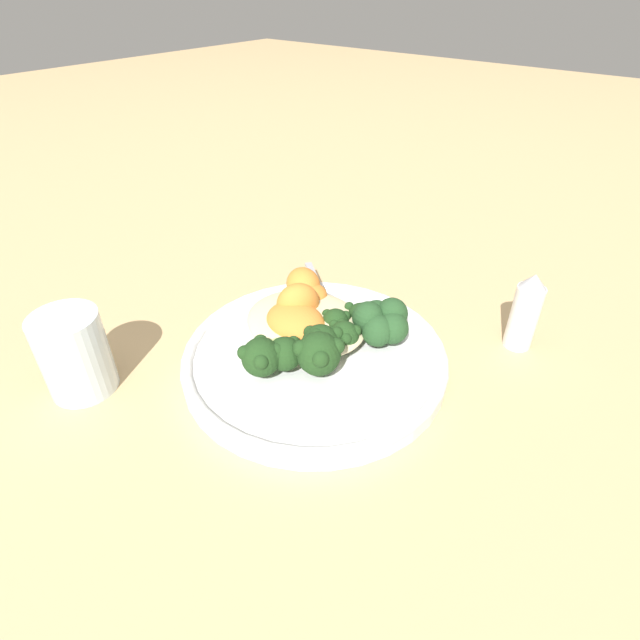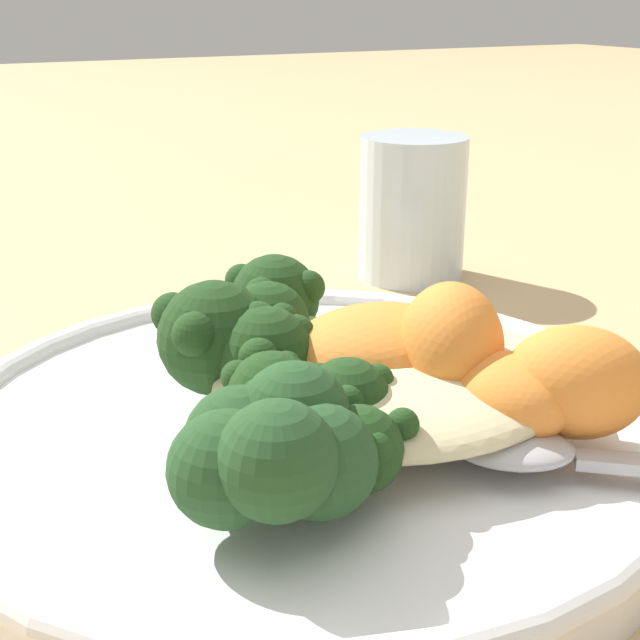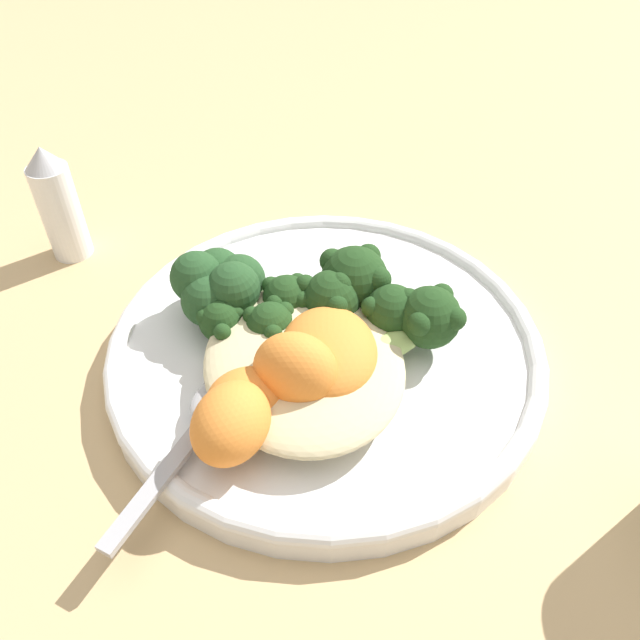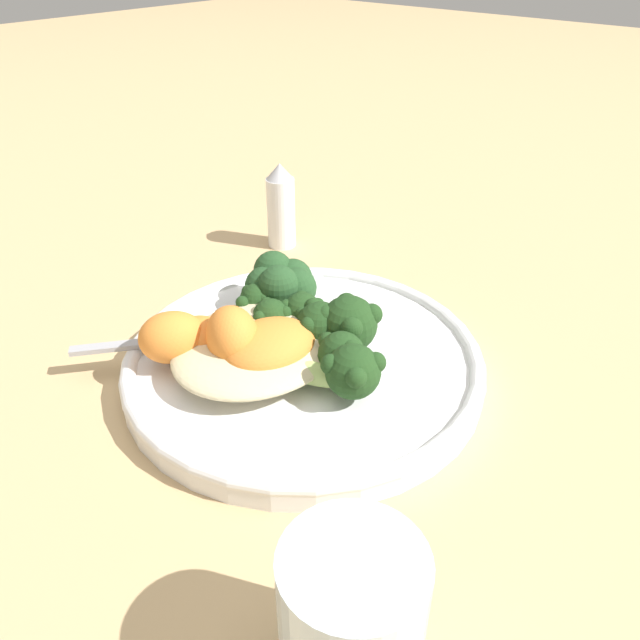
{
  "view_description": "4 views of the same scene",
  "coord_description": "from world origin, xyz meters",
  "px_view_note": "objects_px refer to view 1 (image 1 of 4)",
  "views": [
    {
      "loc": [
        0.24,
        -0.3,
        0.35
      ],
      "look_at": [
        -0.02,
        0.02,
        0.05
      ],
      "focal_mm": 28.0,
      "sensor_mm": 36.0,
      "label": 1
    },
    {
      "loc": [
        0.12,
        0.27,
        0.16
      ],
      "look_at": [
        -0.03,
        -0.0,
        0.05
      ],
      "focal_mm": 50.0,
      "sensor_mm": 36.0,
      "label": 2
    },
    {
      "loc": [
        -0.28,
        0.07,
        0.3
      ],
      "look_at": [
        -0.02,
        0.01,
        0.04
      ],
      "focal_mm": 35.0,
      "sensor_mm": 36.0,
      "label": 3
    },
    {
      "loc": [
        -0.3,
        -0.25,
        0.3
      ],
      "look_at": [
        0.0,
        0.0,
        0.04
      ],
      "focal_mm": 35.0,
      "sensor_mm": 36.0,
      "label": 4
    }
  ],
  "objects_px": {
    "quinoa_mound": "(306,322)",
    "sweet_potato_chunk_2": "(303,285)",
    "broccoli_stalk_2": "(314,349)",
    "water_glass": "(74,354)",
    "broccoli_stalk_0": "(265,353)",
    "sweet_potato_chunk_3": "(296,322)",
    "sweet_potato_chunk_0": "(311,298)",
    "sweet_potato_chunk_1": "(298,303)",
    "spoon": "(323,297)",
    "broccoli_stalk_6": "(335,319)",
    "broccoli_stalk_3": "(318,340)",
    "broccoli_stalk_1": "(286,346)",
    "salt_shaker": "(525,312)",
    "plate": "(315,357)",
    "broccoli_stalk_4": "(325,333)",
    "broccoli_stalk_5": "(321,324)",
    "kale_tuft": "(381,321)"
  },
  "relations": [
    {
      "from": "quinoa_mound",
      "to": "sweet_potato_chunk_2",
      "type": "bearing_deg",
      "value": 132.88
    },
    {
      "from": "broccoli_stalk_2",
      "to": "water_glass",
      "type": "height_order",
      "value": "water_glass"
    },
    {
      "from": "broccoli_stalk_0",
      "to": "sweet_potato_chunk_3",
      "type": "height_order",
      "value": "broccoli_stalk_0"
    },
    {
      "from": "sweet_potato_chunk_0",
      "to": "sweet_potato_chunk_3",
      "type": "bearing_deg",
      "value": -67.37
    },
    {
      "from": "sweet_potato_chunk_1",
      "to": "spoon",
      "type": "xyz_separation_m",
      "value": [
        -0.0,
        0.05,
        -0.02
      ]
    },
    {
      "from": "sweet_potato_chunk_3",
      "to": "spoon",
      "type": "bearing_deg",
      "value": 105.68
    },
    {
      "from": "broccoli_stalk_6",
      "to": "sweet_potato_chunk_3",
      "type": "distance_m",
      "value": 0.04
    },
    {
      "from": "sweet_potato_chunk_2",
      "to": "sweet_potato_chunk_3",
      "type": "height_order",
      "value": "sweet_potato_chunk_2"
    },
    {
      "from": "broccoli_stalk_3",
      "to": "sweet_potato_chunk_3",
      "type": "bearing_deg",
      "value": 171.76
    },
    {
      "from": "quinoa_mound",
      "to": "broccoli_stalk_1",
      "type": "bearing_deg",
      "value": -72.83
    },
    {
      "from": "spoon",
      "to": "water_glass",
      "type": "relative_size",
      "value": 1.24
    },
    {
      "from": "broccoli_stalk_0",
      "to": "salt_shaker",
      "type": "xyz_separation_m",
      "value": [
        0.17,
        0.22,
        0.0
      ]
    },
    {
      "from": "broccoli_stalk_6",
      "to": "sweet_potato_chunk_2",
      "type": "xyz_separation_m",
      "value": [
        -0.06,
        0.02,
        0.01
      ]
    },
    {
      "from": "broccoli_stalk_1",
      "to": "broccoli_stalk_6",
      "type": "xyz_separation_m",
      "value": [
        0.01,
        0.07,
        -0.0
      ]
    },
    {
      "from": "plate",
      "to": "sweet_potato_chunk_3",
      "type": "distance_m",
      "value": 0.04
    },
    {
      "from": "sweet_potato_chunk_2",
      "to": "spoon",
      "type": "xyz_separation_m",
      "value": [
        0.02,
        0.01,
        -0.02
      ]
    },
    {
      "from": "broccoli_stalk_4",
      "to": "broccoli_stalk_6",
      "type": "bearing_deg",
      "value": 88.02
    },
    {
      "from": "broccoli_stalk_4",
      "to": "spoon",
      "type": "height_order",
      "value": "broccoli_stalk_4"
    },
    {
      "from": "sweet_potato_chunk_1",
      "to": "salt_shaker",
      "type": "height_order",
      "value": "salt_shaker"
    },
    {
      "from": "broccoli_stalk_1",
      "to": "salt_shaker",
      "type": "bearing_deg",
      "value": 102.34
    },
    {
      "from": "broccoli_stalk_4",
      "to": "sweet_potato_chunk_0",
      "type": "xyz_separation_m",
      "value": [
        -0.05,
        0.04,
        0.0
      ]
    },
    {
      "from": "quinoa_mound",
      "to": "broccoli_stalk_4",
      "type": "relative_size",
      "value": 1.37
    },
    {
      "from": "plate",
      "to": "broccoli_stalk_1",
      "type": "height_order",
      "value": "broccoli_stalk_1"
    },
    {
      "from": "sweet_potato_chunk_2",
      "to": "sweet_potato_chunk_3",
      "type": "relative_size",
      "value": 0.68
    },
    {
      "from": "sweet_potato_chunk_2",
      "to": "spoon",
      "type": "distance_m",
      "value": 0.03
    },
    {
      "from": "quinoa_mound",
      "to": "broccoli_stalk_4",
      "type": "distance_m",
      "value": 0.03
    },
    {
      "from": "broccoli_stalk_2",
      "to": "broccoli_stalk_5",
      "type": "distance_m",
      "value": 0.05
    },
    {
      "from": "spoon",
      "to": "sweet_potato_chunk_1",
      "type": "bearing_deg",
      "value": 133.53
    },
    {
      "from": "broccoli_stalk_1",
      "to": "sweet_potato_chunk_2",
      "type": "distance_m",
      "value": 0.11
    },
    {
      "from": "broccoli_stalk_1",
      "to": "sweet_potato_chunk_3",
      "type": "relative_size",
      "value": 1.21
    },
    {
      "from": "broccoli_stalk_4",
      "to": "sweet_potato_chunk_1",
      "type": "height_order",
      "value": "sweet_potato_chunk_1"
    },
    {
      "from": "salt_shaker",
      "to": "spoon",
      "type": "bearing_deg",
      "value": -155.69
    },
    {
      "from": "broccoli_stalk_2",
      "to": "sweet_potato_chunk_3",
      "type": "distance_m",
      "value": 0.05
    },
    {
      "from": "spoon",
      "to": "salt_shaker",
      "type": "xyz_separation_m",
      "value": [
        0.2,
        0.09,
        0.02
      ]
    },
    {
      "from": "plate",
      "to": "broccoli_stalk_0",
      "type": "xyz_separation_m",
      "value": [
        -0.02,
        -0.05,
        0.03
      ]
    },
    {
      "from": "broccoli_stalk_0",
      "to": "kale_tuft",
      "type": "relative_size",
      "value": 1.5
    },
    {
      "from": "quinoa_mound",
      "to": "salt_shaker",
      "type": "distance_m",
      "value": 0.23
    },
    {
      "from": "broccoli_stalk_6",
      "to": "salt_shaker",
      "type": "distance_m",
      "value": 0.2
    },
    {
      "from": "broccoli_stalk_5",
      "to": "salt_shaker",
      "type": "distance_m",
      "value": 0.22
    },
    {
      "from": "spoon",
      "to": "kale_tuft",
      "type": "bearing_deg",
      "value": -151.82
    },
    {
      "from": "broccoli_stalk_5",
      "to": "sweet_potato_chunk_1",
      "type": "bearing_deg",
      "value": 132.02
    },
    {
      "from": "broccoli_stalk_2",
      "to": "sweet_potato_chunk_0",
      "type": "distance_m",
      "value": 0.1
    },
    {
      "from": "quinoa_mound",
      "to": "broccoli_stalk_4",
      "type": "height_order",
      "value": "broccoli_stalk_4"
    },
    {
      "from": "broccoli_stalk_5",
      "to": "salt_shaker",
      "type": "bearing_deg",
      "value": -1.12
    },
    {
      "from": "broccoli_stalk_6",
      "to": "broccoli_stalk_0",
      "type": "bearing_deg",
      "value": -152.67
    },
    {
      "from": "broccoli_stalk_3",
      "to": "sweet_potato_chunk_0",
      "type": "xyz_separation_m",
      "value": [
        -0.06,
        0.06,
        -0.0
      ]
    },
    {
      "from": "broccoli_stalk_4",
      "to": "sweet_potato_chunk_2",
      "type": "height_order",
      "value": "sweet_potato_chunk_2"
    },
    {
      "from": "salt_shaker",
      "to": "broccoli_stalk_2",
      "type": "bearing_deg",
      "value": -126.05
    },
    {
      "from": "quinoa_mound",
      "to": "spoon",
      "type": "height_order",
      "value": "quinoa_mound"
    },
    {
      "from": "plate",
      "to": "broccoli_stalk_6",
      "type": "distance_m",
      "value": 0.05
    }
  ]
}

